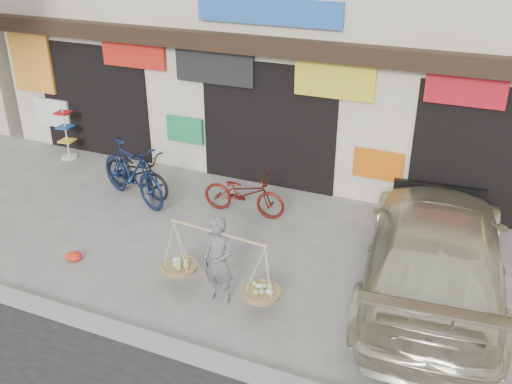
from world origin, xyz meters
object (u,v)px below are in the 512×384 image
at_px(street_vendor, 219,265).
at_px(bike_1, 132,172).
at_px(suv, 435,251).
at_px(bike_0, 137,172).
at_px(display_rack, 66,136).
at_px(bike_2, 244,193).

bearing_deg(street_vendor, bike_1, 147.97).
bearing_deg(bike_1, suv, -75.38).
distance_m(bike_0, display_rack, 2.82).
xyz_separation_m(bike_0, suv, (6.24, -1.14, 0.26)).
height_order(bike_2, display_rack, display_rack).
bearing_deg(suv, bike_0, -15.80).
distance_m(suv, display_rack, 9.14).
xyz_separation_m(street_vendor, suv, (2.94, 1.54, 0.09)).
bearing_deg(bike_0, bike_1, -146.09).
xyz_separation_m(bike_2, display_rack, (-5.12, 0.91, 0.12)).
height_order(bike_0, suv, suv).
relative_size(bike_1, suv, 0.40).
relative_size(street_vendor, suv, 0.38).
relative_size(street_vendor, bike_0, 1.10).
height_order(street_vendor, display_rack, street_vendor).
bearing_deg(bike_2, bike_0, 88.48).
height_order(bike_0, display_rack, display_rack).
distance_m(bike_2, suv, 3.96).
xyz_separation_m(bike_0, bike_2, (2.47, 0.05, -0.04)).
bearing_deg(display_rack, street_vendor, -31.47).
bearing_deg(display_rack, bike_0, -19.87).
bearing_deg(bike_0, suv, -86.86).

